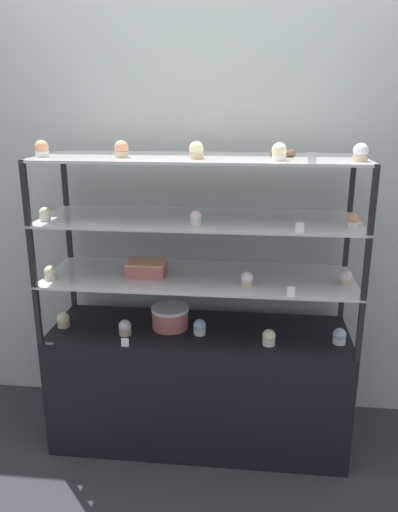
# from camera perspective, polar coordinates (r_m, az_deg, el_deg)

# --- Properties ---
(ground_plane) EXTENTS (20.00, 20.00, 0.00)m
(ground_plane) POSITION_cam_1_polar(r_m,az_deg,el_deg) (2.90, 0.00, -19.76)
(ground_plane) COLOR #2D2D33
(back_wall) EXTENTS (8.00, 0.05, 2.60)m
(back_wall) POSITION_cam_1_polar(r_m,az_deg,el_deg) (2.75, 0.90, 7.88)
(back_wall) COLOR #A8B2AD
(back_wall) RESTS_ON ground_plane
(display_base) EXTENTS (1.51, 0.49, 0.63)m
(display_base) POSITION_cam_1_polar(r_m,az_deg,el_deg) (2.72, 0.00, -14.41)
(display_base) COLOR black
(display_base) RESTS_ON ground_plane
(display_riser_lower) EXTENTS (1.51, 0.49, 0.29)m
(display_riser_lower) POSITION_cam_1_polar(r_m,az_deg,el_deg) (2.47, 0.00, -2.60)
(display_riser_lower) COLOR black
(display_riser_lower) RESTS_ON display_base
(display_riser_middle) EXTENTS (1.51, 0.49, 0.29)m
(display_riser_middle) POSITION_cam_1_polar(r_m,az_deg,el_deg) (2.38, 0.00, 3.98)
(display_riser_middle) COLOR black
(display_riser_middle) RESTS_ON display_riser_lower
(display_riser_upper) EXTENTS (1.51, 0.49, 0.29)m
(display_riser_upper) POSITION_cam_1_polar(r_m,az_deg,el_deg) (2.34, 0.00, 10.92)
(display_riser_upper) COLOR black
(display_riser_upper) RESTS_ON display_riser_middle
(layer_cake_centerpiece) EXTENTS (0.19, 0.19, 0.11)m
(layer_cake_centerpiece) POSITION_cam_1_polar(r_m,az_deg,el_deg) (2.57, -3.31, -7.00)
(layer_cake_centerpiece) COLOR #C66660
(layer_cake_centerpiece) RESTS_ON display_base
(sheet_cake_frosted) EXTENTS (0.19, 0.14, 0.07)m
(sheet_cake_frosted) POSITION_cam_1_polar(r_m,az_deg,el_deg) (2.47, -5.97, -1.38)
(sheet_cake_frosted) COLOR #C66660
(sheet_cake_frosted) RESTS_ON display_riser_lower
(cupcake_0) EXTENTS (0.06, 0.06, 0.08)m
(cupcake_0) POSITION_cam_1_polar(r_m,az_deg,el_deg) (2.68, -15.24, -7.06)
(cupcake_0) COLOR #CCB28C
(cupcake_0) RESTS_ON display_base
(cupcake_1) EXTENTS (0.06, 0.06, 0.08)m
(cupcake_1) POSITION_cam_1_polar(r_m,az_deg,el_deg) (2.53, -8.45, -8.11)
(cupcake_1) COLOR #CCB28C
(cupcake_1) RESTS_ON display_base
(cupcake_2) EXTENTS (0.06, 0.06, 0.08)m
(cupcake_2) POSITION_cam_1_polar(r_m,az_deg,el_deg) (2.51, 0.07, -8.13)
(cupcake_2) COLOR white
(cupcake_2) RESTS_ON display_base
(cupcake_3) EXTENTS (0.06, 0.06, 0.08)m
(cupcake_3) POSITION_cam_1_polar(r_m,az_deg,el_deg) (2.43, 7.99, -9.21)
(cupcake_3) COLOR white
(cupcake_3) RESTS_ON display_base
(cupcake_4) EXTENTS (0.06, 0.06, 0.08)m
(cupcake_4) POSITION_cam_1_polar(r_m,az_deg,el_deg) (2.51, 15.75, -8.82)
(cupcake_4) COLOR white
(cupcake_4) RESTS_ON display_base
(price_tag_0) EXTENTS (0.04, 0.00, 0.04)m
(price_tag_0) POSITION_cam_1_polar(r_m,az_deg,el_deg) (2.42, -8.45, -9.75)
(price_tag_0) COLOR white
(price_tag_0) RESTS_ON display_base
(cupcake_5) EXTENTS (0.06, 0.06, 0.07)m
(cupcake_5) POSITION_cam_1_polar(r_m,az_deg,el_deg) (2.51, -16.65, -1.87)
(cupcake_5) COLOR beige
(cupcake_5) RESTS_ON display_riser_lower
(cupcake_6) EXTENTS (0.06, 0.06, 0.07)m
(cupcake_6) POSITION_cam_1_polar(r_m,az_deg,el_deg) (2.33, 5.51, -2.64)
(cupcake_6) COLOR #CCB28C
(cupcake_6) RESTS_ON display_riser_lower
(cupcake_7) EXTENTS (0.06, 0.06, 0.07)m
(cupcake_7) POSITION_cam_1_polar(r_m,az_deg,el_deg) (2.44, 16.44, -2.39)
(cupcake_7) COLOR #CCB28C
(cupcake_7) RESTS_ON display_riser_lower
(price_tag_1) EXTENTS (0.04, 0.00, 0.04)m
(price_tag_1) POSITION_cam_1_polar(r_m,az_deg,el_deg) (2.23, 10.47, -4.00)
(price_tag_1) COLOR white
(price_tag_1) RESTS_ON display_riser_lower
(cupcake_8) EXTENTS (0.05, 0.05, 0.06)m
(cupcake_8) POSITION_cam_1_polar(r_m,az_deg,el_deg) (2.43, -17.20, 4.59)
(cupcake_8) COLOR white
(cupcake_8) RESTS_ON display_riser_middle
(cupcake_9) EXTENTS (0.05, 0.05, 0.06)m
(cupcake_9) POSITION_cam_1_polar(r_m,az_deg,el_deg) (2.25, -0.46, 4.37)
(cupcake_9) COLOR beige
(cupcake_9) RESTS_ON display_riser_middle
(cupcake_10) EXTENTS (0.05, 0.05, 0.06)m
(cupcake_10) POSITION_cam_1_polar(r_m,az_deg,el_deg) (2.31, 17.19, 3.93)
(cupcake_10) COLOR white
(cupcake_10) RESTS_ON display_riser_middle
(price_tag_2) EXTENTS (0.04, 0.00, 0.04)m
(price_tag_2) POSITION_cam_1_polar(r_m,az_deg,el_deg) (2.15, 11.45, 3.22)
(price_tag_2) COLOR white
(price_tag_2) RESTS_ON display_riser_middle
(cupcake_11) EXTENTS (0.06, 0.06, 0.08)m
(cupcake_11) POSITION_cam_1_polar(r_m,az_deg,el_deg) (2.41, -17.54, 11.58)
(cupcake_11) COLOR beige
(cupcake_11) RESTS_ON display_riser_upper
(cupcake_12) EXTENTS (0.06, 0.06, 0.08)m
(cupcake_12) POSITION_cam_1_polar(r_m,az_deg,el_deg) (2.31, -8.85, 11.94)
(cupcake_12) COLOR #CCB28C
(cupcake_12) RESTS_ON display_riser_upper
(cupcake_13) EXTENTS (0.06, 0.06, 0.08)m
(cupcake_13) POSITION_cam_1_polar(r_m,az_deg,el_deg) (2.23, -0.30, 11.96)
(cupcake_13) COLOR #CCB28C
(cupcake_13) RESTS_ON display_riser_upper
(cupcake_14) EXTENTS (0.06, 0.06, 0.08)m
(cupcake_14) POSITION_cam_1_polar(r_m,az_deg,el_deg) (2.18, 9.15, 11.65)
(cupcake_14) COLOR white
(cupcake_14) RESTS_ON display_riser_upper
(cupcake_15) EXTENTS (0.06, 0.06, 0.08)m
(cupcake_15) POSITION_cam_1_polar(r_m,az_deg,el_deg) (2.23, 17.99, 11.16)
(cupcake_15) COLOR #CCB28C
(cupcake_15) RESTS_ON display_riser_upper
(price_tag_3) EXTENTS (0.04, 0.00, 0.04)m
(price_tag_3) POSITION_cam_1_polar(r_m,az_deg,el_deg) (2.11, 12.78, 10.87)
(price_tag_3) COLOR white
(price_tag_3) RESTS_ON display_riser_upper
(donut_glazed) EXTENTS (0.12, 0.12, 0.03)m
(donut_glazed) POSITION_cam_1_polar(r_m,az_deg,el_deg) (2.38, 9.54, 11.57)
(donut_glazed) COLOR brown
(donut_glazed) RESTS_ON display_riser_upper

